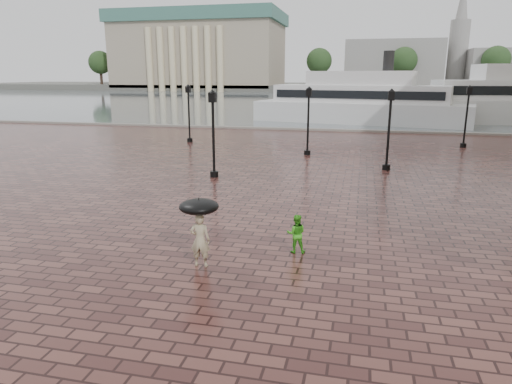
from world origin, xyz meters
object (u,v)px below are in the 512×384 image
at_px(child_pedestrian, 296,234).
at_px(ferry_near, 360,102).
at_px(adult_pedestrian, 200,240).
at_px(street_lamps, 314,121).

relative_size(child_pedestrian, ferry_near, 0.05).
bearing_deg(ferry_near, adult_pedestrian, -83.33).
height_order(street_lamps, adult_pedestrian, street_lamps).
bearing_deg(street_lamps, ferry_near, 83.17).
relative_size(street_lamps, ferry_near, 0.88).
bearing_deg(adult_pedestrian, street_lamps, -98.34).
relative_size(adult_pedestrian, ferry_near, 0.06).
height_order(adult_pedestrian, ferry_near, ferry_near).
distance_m(street_lamps, ferry_near, 23.01).
bearing_deg(ferry_near, street_lamps, -84.88).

